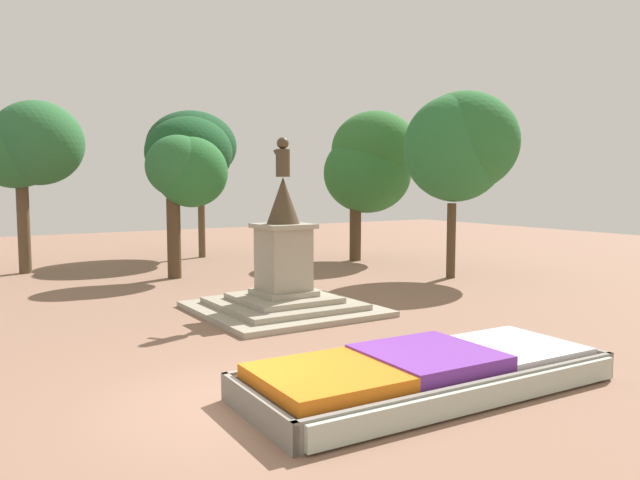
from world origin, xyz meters
TOP-DOWN VIEW (x-y plane):
  - ground_plane at (0.00, 0.00)m, footprint 71.50×71.50m
  - flower_planter at (2.98, -1.09)m, footprint 6.57×2.76m
  - statue_monument at (4.06, 5.81)m, footprint 4.44×4.44m
  - park_tree_far_left at (-0.70, 17.15)m, footprint 4.07×3.82m
  - park_tree_behind_statue at (3.99, 12.97)m, footprint 2.94×2.54m
  - park_tree_far_right at (12.91, 13.73)m, footprint 4.23×4.05m
  - park_tree_street_side at (6.38, 18.81)m, footprint 4.73×5.53m
  - park_tree_mid_canopy at (12.57, 7.89)m, footprint 4.28×4.12m

SIDE VIEW (x-z plane):
  - ground_plane at x=0.00m, z-range 0.00..0.00m
  - flower_planter at x=2.98m, z-range -0.04..0.62m
  - statue_monument at x=4.06m, z-range -1.45..3.23m
  - park_tree_behind_statue at x=3.99m, z-range 1.30..6.49m
  - park_tree_far_right at x=12.91m, z-range 1.06..7.73m
  - park_tree_far_left at x=-0.70m, z-range 1.54..8.09m
  - park_tree_mid_canopy at x=12.57m, z-range 1.43..8.24m
  - park_tree_street_side at x=6.38m, z-range 1.58..8.42m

